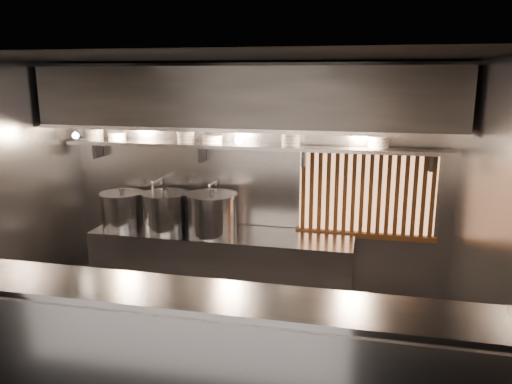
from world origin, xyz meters
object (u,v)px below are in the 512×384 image
at_px(stock_pot_left, 123,209).
at_px(stock_pot_right, 212,214).
at_px(heat_lamp, 74,130).
at_px(stock_pot_mid, 166,211).
at_px(pendant_bulb, 239,140).

relative_size(stock_pot_left, stock_pot_right, 1.09).
xyz_separation_m(heat_lamp, stock_pot_left, (0.36, 0.33, -0.97)).
distance_m(stock_pot_left, stock_pot_right, 1.15).
bearing_deg(heat_lamp, stock_pot_right, 9.04).
distance_m(heat_lamp, stock_pot_right, 1.79).
bearing_deg(stock_pot_right, stock_pot_mid, 176.20).
bearing_deg(heat_lamp, stock_pot_left, 42.27).
relative_size(pendant_bulb, stock_pot_right, 0.31).
bearing_deg(stock_pot_left, pendant_bulb, 0.94).
height_order(pendant_bulb, stock_pot_left, pendant_bulb).
relative_size(stock_pot_left, stock_pot_mid, 1.07).
distance_m(pendant_bulb, stock_pot_mid, 1.21).
bearing_deg(heat_lamp, stock_pot_mid, 16.58).
height_order(heat_lamp, pendant_bulb, heat_lamp).
relative_size(heat_lamp, stock_pot_mid, 0.57).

